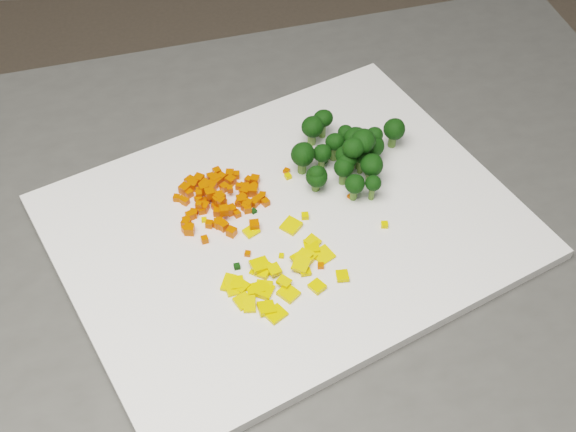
{
  "coord_description": "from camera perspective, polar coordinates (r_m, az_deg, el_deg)",
  "views": [
    {
      "loc": [
        -0.18,
        -0.46,
        1.54
      ],
      "look_at": [
        -0.14,
        0.1,
        0.92
      ],
      "focal_mm": 50.0,
      "sensor_mm": 36.0,
      "label": 1
    }
  ],
  "objects": [
    {
      "name": "carrot_cube_18",
      "position": [
        0.86,
        -1.83,
        1.45
      ],
      "size": [
        0.01,
        0.01,
        0.01
      ],
      "primitive_type": "cube",
      "rotation": [
        0.0,
        0.0,
        1.38
      ],
      "color": "#D93D02",
      "rests_on": "carrot_pile"
    },
    {
      "name": "broccoli_floret_14",
      "position": [
        0.9,
        6.09,
        5.45
      ],
      "size": [
        0.03,
        0.03,
        0.03
      ],
      "primitive_type": null,
      "color": "black",
      "rests_on": "broccoli_pile"
    },
    {
      "name": "pepper_chunk_16",
      "position": [
        0.77,
        -1.53,
        -6.58
      ],
      "size": [
        0.02,
        0.02,
        0.01
      ],
      "primitive_type": "cube",
      "rotation": [
        -0.11,
        0.13,
        0.18
      ],
      "color": "yellow",
      "rests_on": "pepper_pile"
    },
    {
      "name": "carrot_cube_79",
      "position": [
        0.83,
        -2.41,
        -0.69
      ],
      "size": [
        0.01,
        0.01,
        0.01
      ],
      "primitive_type": "cube",
      "rotation": [
        0.0,
        0.0,
        1.64
      ],
      "color": "#D93D02",
      "rests_on": "carrot_pile"
    },
    {
      "name": "broccoli_floret_0",
      "position": [
        0.89,
        5.76,
        3.57
      ],
      "size": [
        0.03,
        0.03,
        0.03
      ],
      "primitive_type": null,
      "color": "black",
      "rests_on": "broccoli_pile"
    },
    {
      "name": "carrot_cube_22",
      "position": [
        0.85,
        -4.86,
        1.05
      ],
      "size": [
        0.01,
        0.01,
        0.01
      ],
      "primitive_type": "cube",
      "rotation": [
        0.0,
        0.0,
        2.46
      ],
      "color": "#D93D02",
      "rests_on": "carrot_pile"
    },
    {
      "name": "carrot_cube_61",
      "position": [
        0.88,
        -5.22,
        2.58
      ],
      "size": [
        0.01,
        0.01,
        0.01
      ],
      "primitive_type": "cube",
      "rotation": [
        0.0,
        0.0,
        2.21
      ],
      "color": "#D93D02",
      "rests_on": "carrot_pile"
    },
    {
      "name": "carrot_cube_30",
      "position": [
        0.85,
        -5.02,
        0.29
      ],
      "size": [
        0.01,
        0.01,
        0.01
      ],
      "primitive_type": "cube",
      "rotation": [
        0.0,
        0.0,
        2.96
      ],
      "color": "#D93D02",
      "rests_on": "carrot_pile"
    },
    {
      "name": "pepper_chunk_23",
      "position": [
        0.8,
        -1.9,
        -3.55
      ],
      "size": [
        0.02,
        0.02,
        0.01
      ],
      "primitive_type": "cube",
      "rotation": [
        -0.14,
        0.04,
        1.06
      ],
      "color": "yellow",
      "rests_on": "pepper_pile"
    },
    {
      "name": "broccoli_floret_7",
      "position": [
        0.88,
        4.07,
        3.89
      ],
      "size": [
        0.03,
        0.03,
        0.04
      ],
      "primitive_type": null,
      "color": "black",
      "rests_on": "broccoli_pile"
    },
    {
      "name": "carrot_cube_77",
      "position": [
        0.86,
        -2.89,
        0.85
      ],
      "size": [
        0.01,
        0.01,
        0.01
      ],
      "primitive_type": "cube",
      "rotation": [
        0.0,
        0.0,
        2.58
      ],
      "color": "#D93D02",
      "rests_on": "carrot_pile"
    },
    {
      "name": "carrot_cube_24",
      "position": [
        0.84,
        -5.62,
        -0.59
      ],
      "size": [
        0.01,
        0.01,
        0.01
      ],
      "primitive_type": "cube",
      "rotation": [
        0.0,
        0.0,
        2.88
      ],
      "color": "#D93D02",
      "rests_on": "carrot_pile"
    },
    {
      "name": "pepper_chunk_8",
      "position": [
        0.78,
        -3.22,
        -6.09
      ],
      "size": [
        0.02,
        0.02,
        0.01
      ],
      "primitive_type": "cube",
      "rotation": [
        -0.0,
        -0.11,
        2.08
      ],
      "color": "yellow",
      "rests_on": "pepper_pile"
    },
    {
      "name": "pepper_chunk_5",
      "position": [
        0.79,
        -1.72,
        -5.03
      ],
      "size": [
        0.02,
        0.02,
        0.01
      ],
      "primitive_type": "cube",
      "rotation": [
        -0.07,
        0.03,
        2.87
      ],
      "color": "yellow",
      "rests_on": "pepper_pile"
    },
    {
      "name": "pepper_chunk_25",
      "position": [
        0.82,
        1.76,
        -1.85
      ],
      "size": [
        0.02,
        0.02,
        0.01
      ],
      "primitive_type": "cube",
      "rotation": [
        -0.08,
        -0.15,
        2.35
      ],
      "color": "yellow",
      "rests_on": "pepper_pile"
    },
    {
      "name": "carrot_cube_5",
      "position": [
        0.85,
        -2.92,
        0.54
      ],
      "size": [
        0.01,
        0.01,
        0.01
      ],
      "primitive_type": "cube",
      "rotation": [
        0.0,
        0.0,
        2.32
      ],
      "color": "#D93D02",
      "rests_on": "carrot_pile"
    },
    {
      "name": "carrot_cube_8",
      "position": [
        0.88,
        -5.48,
        2.06
      ],
      "size": [
        0.01,
        0.01,
        0.01
      ],
      "primitive_type": "cube",
      "rotation": [
        0.0,
        0.0,
        2.69
      ],
      "color": "#D93D02",
      "rests_on": "carrot_pile"
    },
    {
      "name": "stray_bit_3",
      "position": [
        0.89,
        -0.1,
        3.23
      ],
      "size": [
        0.01,
        0.01,
        0.0
      ],
      "primitive_type": "cube",
      "rotation": [
        0.0,
        0.0,
        2.59
      ],
      "color": "#D93D02",
      "rests_on": "cutting_board"
    },
    {
      "name": "carrot_cube_10",
      "position": [
        0.85,
        -3.63,
        0.14
      ],
      "size": [
        0.01,
        0.01,
        0.01
      ],
      "primitive_type": "cube",
      "rotation": [
        0.0,
        0.0,
        0.51
      ],
      "color": "#D93D02",
      "rests_on": "carrot_pile"
    },
    {
      "name": "carrot_cube_69",
      "position": [
        0.88,
        -5.59,
        2.12
      ],
      "size": [
        0.01,
        0.01,
        0.01
      ],
      "primitive_type": "cube",
      "rotation": [
        0.0,
        0.0,
        1.9
      ],
      "color": "#D93D02",
      "rests_on": "carrot_pile"
    },
    {
      "name": "stray_bit_10",
      "position": [
        0.85,
        -5.99,
        -0.27
      ],
      "size": [
        0.01,
        0.01,
        0.0
      ],
      "primitive_type": "cube",
      "rotation": [
        0.0,
        0.0,
        1.6
      ],
      "color": "yellow",
      "rests_on": "cutting_board"
    },
    {
      "name": "pepper_chunk_27",
      "position": [
        0.77,
        -2.74,
        -6.3
      ],
      "size": [
        0.01,
        0.02,
        0.01
      ],
      "primitive_type": "cube",
      "rotation": [
        -0.13,
        -0.15,
        1.53
      ],
      "color": "yellow",
      "rests_on": "pepper_pile"
    },
    {
      "name": "broccoli_floret_15",
      "position": [
        0.88,
        1.0,
        4.04
      ],
      "size": [
        0.04,
        0.04,
        0.04
      ],
      "primitive_type": null,
      "color": "black",
      "rests_on": "broccoli_pile"
    },
    {
      "name": "broccoli_floret_5",
      "position": [
        0.89,
        2.4,
        4.19
      ],
      "size": [
        0.03,
        0.03,
        0.03
      ],
      "primitive_type": null,
      "color": "black",
      "rests_on": "broccoli_pile"
    },
    {
      "name": "carrot_cube_38",
      "position": [
        0.87,
        -3.01,
        2.06
      ],
      "size": [
        0.01,
        0.01,
        0.01
      ],
      "primitive_type": "cube",
      "rotation": [
        0.0,
        0.0,
        0.09
      ],
      "color": "#D93D02",
      "rests_on": "carrot_pile"
    },
    {
      "name": "carrot_cube_39",
      "position": [
        0.86,
        -3.36,
        1.12
      ],
      "size": [
        0.01,
        0.01,
        0.01
      ],
      "primitive_type": "cube",
      "rotation": [
        0.0,
        0.0,
        1.71
      ],
      "color": "#D93D02",
      "rests_on": "carrot_pile"
    },
    {
      "name": "pepper_chunk_28",
      "position": [
        0.8,
        0.94,
        -3.43
      ],
      "size": [
        0.02,
        0.02,
        0.01
      ],
      "primitive_type": "cube",
      "rotation": [
        -0.15,
        -0.08,
        2.71
      ],
      "color": "yellow",
      "rests_on": "pepper_pile"
    },
    {
      "name": "carrot_cube_78",
      "position": [
        0.88,
        -6.95,
        2.43
      ],
      "size": [
        0.01,
        0.01,
        0.01
      ],
      "primitive_type": "cube",
      "rotation": [
        0.0,
        0.0,
        2.36
      ],
      "color": "#D93D02",
      "rests_on": "carrot_pile"
    },
    {
      "name": "carrot_cube_27",
      "position": [
        0.89,
        -4.16,
        2.99
      ],
      "size": [
        0.01,
        0.01,
        0.01
      ],
      "primitive_type": "cube",
      "rotation": [
        0.0,
        0.0,
        3.04
      ],
      "color": "#D93D02",
      "rests_on": "carrot_pile"
    },
    {
      "name": "carrot_cube_3",
      "position": [
        0.89,
        -5.08,
        3.16
      ],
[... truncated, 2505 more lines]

